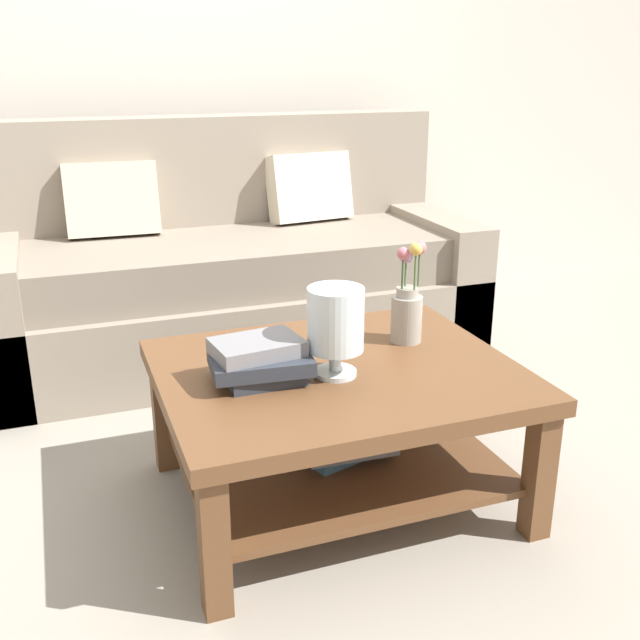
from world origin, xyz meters
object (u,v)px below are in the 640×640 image
at_px(couch, 231,275).
at_px(flower_pitcher, 407,307).
at_px(glass_hurricane_vase, 336,323).
at_px(coffee_table, 337,405).
at_px(book_stack_main, 260,360).

height_order(couch, flower_pitcher, couch).
xyz_separation_m(glass_hurricane_vase, flower_pitcher, (0.32, 0.18, -0.05)).
relative_size(coffee_table, flower_pitcher, 3.15).
bearing_deg(book_stack_main, coffee_table, 1.67).
relative_size(coffee_table, book_stack_main, 3.52).
bearing_deg(glass_hurricane_vase, flower_pitcher, 29.08).
height_order(book_stack_main, glass_hurricane_vase, glass_hurricane_vase).
distance_m(book_stack_main, flower_pitcher, 0.55).
height_order(coffee_table, flower_pitcher, flower_pitcher).
bearing_deg(coffee_table, book_stack_main, -178.33).
distance_m(glass_hurricane_vase, flower_pitcher, 0.36).
relative_size(book_stack_main, flower_pitcher, 0.89).
bearing_deg(flower_pitcher, couch, 102.68).
distance_m(coffee_table, book_stack_main, 0.30).
height_order(coffee_table, glass_hurricane_vase, glass_hurricane_vase).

